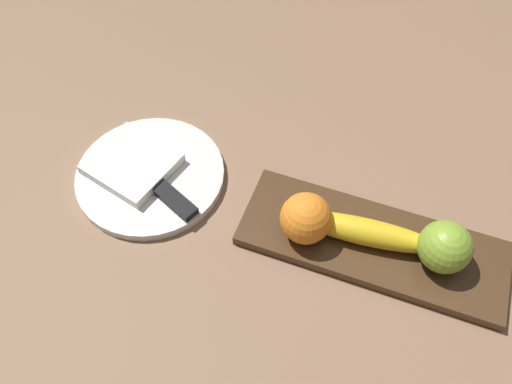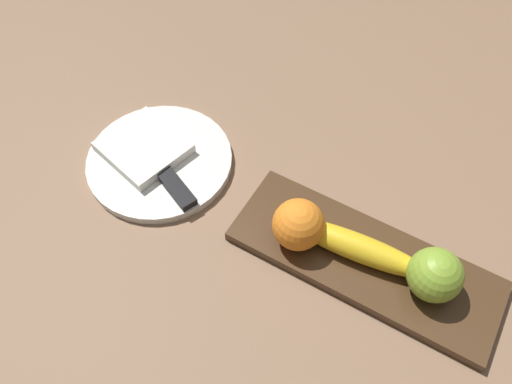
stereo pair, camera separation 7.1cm
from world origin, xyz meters
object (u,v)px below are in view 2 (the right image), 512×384
(fruit_tray, at_px, (365,261))
(knife, at_px, (170,179))
(orange_near_apple, at_px, (299,225))
(apple, at_px, (436,276))
(banana, at_px, (358,248))
(dinner_plate, at_px, (161,161))
(folded_napkin, at_px, (145,148))

(fruit_tray, distance_m, knife, 0.30)
(orange_near_apple, bearing_deg, apple, -173.35)
(banana, xyz_separation_m, dinner_plate, (0.32, -0.00, -0.03))
(knife, bearing_deg, fruit_tray, -151.45)
(apple, relative_size, knife, 0.39)
(fruit_tray, relative_size, knife, 2.06)
(dinner_plate, xyz_separation_m, folded_napkin, (0.03, -0.00, 0.02))
(orange_near_apple, bearing_deg, dinner_plate, -4.58)
(fruit_tray, bearing_deg, banana, 8.75)
(fruit_tray, distance_m, banana, 0.03)
(banana, distance_m, knife, 0.29)
(knife, bearing_deg, banana, -151.62)
(folded_napkin, bearing_deg, banana, 179.67)
(banana, xyz_separation_m, knife, (0.29, 0.02, -0.02))
(folded_napkin, bearing_deg, knife, 157.67)
(folded_napkin, bearing_deg, dinner_plate, 180.00)
(folded_napkin, bearing_deg, orange_near_apple, 175.88)
(banana, distance_m, dinner_plate, 0.32)
(dinner_plate, bearing_deg, apple, -179.87)
(banana, height_order, folded_napkin, banana)
(knife, bearing_deg, orange_near_apple, -154.60)
(apple, xyz_separation_m, knife, (0.38, 0.03, -0.03))
(fruit_tray, height_order, apple, apple)
(apple, height_order, folded_napkin, apple)
(fruit_tray, height_order, dinner_plate, fruit_tray)
(fruit_tray, relative_size, dinner_plate, 1.63)
(fruit_tray, bearing_deg, orange_near_apple, 12.14)
(apple, distance_m, knife, 0.39)
(orange_near_apple, relative_size, dinner_plate, 0.31)
(apple, xyz_separation_m, folded_napkin, (0.45, 0.00, -0.03))
(fruit_tray, xyz_separation_m, banana, (0.01, 0.00, 0.03))
(fruit_tray, distance_m, orange_near_apple, 0.10)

